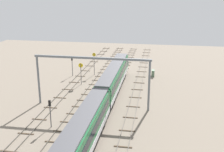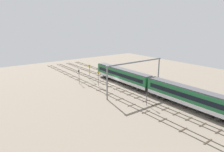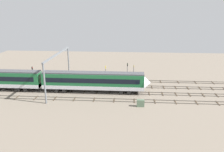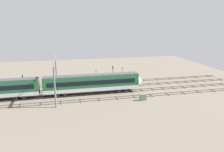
{
  "view_description": "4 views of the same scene",
  "coord_description": "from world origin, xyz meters",
  "px_view_note": "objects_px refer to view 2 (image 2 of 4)",
  "views": [
    {
      "loc": [
        -54.02,
        -11.08,
        19.72
      ],
      "look_at": [
        2.85,
        -1.31,
        1.78
      ],
      "focal_mm": 45.03,
      "sensor_mm": 36.0,
      "label": 1
    },
    {
      "loc": [
        -48.26,
        36.48,
        18.74
      ],
      "look_at": [
        1.27,
        -0.05,
        2.37
      ],
      "focal_mm": 31.23,
      "sensor_mm": 36.0,
      "label": 2
    },
    {
      "loc": [
        7.37,
        -53.36,
        19.48
      ],
      "look_at": [
        3.41,
        0.42,
        3.33
      ],
      "focal_mm": 36.65,
      "sensor_mm": 36.0,
      "label": 3
    },
    {
      "loc": [
        -8.17,
        -56.56,
        18.38
      ],
      "look_at": [
        4.98,
        0.6,
        3.62
      ],
      "focal_mm": 35.84,
      "sensor_mm": 36.0,
      "label": 4
    }
  ],
  "objects_px": {
    "overhead_gantry": "(136,69)",
    "relay_cabinet": "(119,72)",
    "signal_light_trackside_departure": "(147,94)",
    "speed_sign_near_foreground": "(90,70)",
    "speed_sign_mid_trackside": "(98,76)",
    "train": "(149,84)",
    "signal_light_trackside_approach": "(79,74)"
  },
  "relations": [
    {
      "from": "signal_light_trackside_departure",
      "to": "relay_cabinet",
      "type": "relative_size",
      "value": 2.8
    },
    {
      "from": "relay_cabinet",
      "to": "speed_sign_near_foreground",
      "type": "bearing_deg",
      "value": 95.17
    },
    {
      "from": "speed_sign_near_foreground",
      "to": "relay_cabinet",
      "type": "relative_size",
      "value": 3.49
    },
    {
      "from": "train",
      "to": "signal_light_trackside_departure",
      "type": "relative_size",
      "value": 11.72
    },
    {
      "from": "overhead_gantry",
      "to": "speed_sign_mid_trackside",
      "type": "relative_size",
      "value": 4.22
    },
    {
      "from": "overhead_gantry",
      "to": "signal_light_trackside_departure",
      "type": "bearing_deg",
      "value": 153.52
    },
    {
      "from": "overhead_gantry",
      "to": "speed_sign_near_foreground",
      "type": "height_order",
      "value": "overhead_gantry"
    },
    {
      "from": "train",
      "to": "speed_sign_near_foreground",
      "type": "height_order",
      "value": "speed_sign_near_foreground"
    },
    {
      "from": "signal_light_trackside_departure",
      "to": "speed_sign_near_foreground",
      "type": "bearing_deg",
      "value": -0.5
    },
    {
      "from": "train",
      "to": "relay_cabinet",
      "type": "height_order",
      "value": "train"
    },
    {
      "from": "speed_sign_near_foreground",
      "to": "speed_sign_mid_trackside",
      "type": "height_order",
      "value": "speed_sign_near_foreground"
    },
    {
      "from": "speed_sign_mid_trackside",
      "to": "signal_light_trackside_departure",
      "type": "height_order",
      "value": "speed_sign_mid_trackside"
    },
    {
      "from": "speed_sign_mid_trackside",
      "to": "signal_light_trackside_approach",
      "type": "distance_m",
      "value": 6.9
    },
    {
      "from": "speed_sign_near_foreground",
      "to": "signal_light_trackside_departure",
      "type": "height_order",
      "value": "speed_sign_near_foreground"
    },
    {
      "from": "train",
      "to": "speed_sign_near_foreground",
      "type": "relative_size",
      "value": 9.41
    },
    {
      "from": "overhead_gantry",
      "to": "relay_cabinet",
      "type": "xyz_separation_m",
      "value": [
        19.88,
        -9.88,
        -6.03
      ]
    },
    {
      "from": "speed_sign_near_foreground",
      "to": "signal_light_trackside_approach",
      "type": "bearing_deg",
      "value": 108.62
    },
    {
      "from": "overhead_gantry",
      "to": "signal_light_trackside_approach",
      "type": "distance_m",
      "value": 19.53
    },
    {
      "from": "overhead_gantry",
      "to": "speed_sign_near_foreground",
      "type": "xyz_separation_m",
      "value": [
        18.62,
        4.03,
        -3.39
      ]
    },
    {
      "from": "train",
      "to": "speed_sign_near_foreground",
      "type": "xyz_separation_m",
      "value": [
        21.52,
        6.36,
        0.72
      ]
    },
    {
      "from": "signal_light_trackside_approach",
      "to": "signal_light_trackside_departure",
      "type": "bearing_deg",
      "value": -169.61
    },
    {
      "from": "signal_light_trackside_departure",
      "to": "relay_cabinet",
      "type": "xyz_separation_m",
      "value": [
        28.43,
        -14.14,
        -2.09
      ]
    },
    {
      "from": "speed_sign_near_foreground",
      "to": "relay_cabinet",
      "type": "distance_m",
      "value": 14.21
    },
    {
      "from": "train",
      "to": "overhead_gantry",
      "type": "height_order",
      "value": "overhead_gantry"
    },
    {
      "from": "train",
      "to": "speed_sign_mid_trackside",
      "type": "bearing_deg",
      "value": 28.07
    },
    {
      "from": "overhead_gantry",
      "to": "relay_cabinet",
      "type": "bearing_deg",
      "value": -26.43
    },
    {
      "from": "signal_light_trackside_approach",
      "to": "train",
      "type": "bearing_deg",
      "value": -150.43
    },
    {
      "from": "overhead_gantry",
      "to": "speed_sign_near_foreground",
      "type": "bearing_deg",
      "value": 12.2
    },
    {
      "from": "speed_sign_mid_trackside",
      "to": "signal_light_trackside_departure",
      "type": "relative_size",
      "value": 1.1
    },
    {
      "from": "overhead_gantry",
      "to": "signal_light_trackside_approach",
      "type": "xyz_separation_m",
      "value": [
        16.96,
        8.94,
        -3.73
      ]
    },
    {
      "from": "train",
      "to": "signal_light_trackside_departure",
      "type": "bearing_deg",
      "value": 130.6
    },
    {
      "from": "signal_light_trackside_approach",
      "to": "relay_cabinet",
      "type": "bearing_deg",
      "value": -81.2
    }
  ]
}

